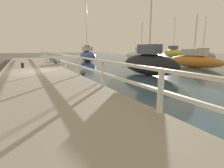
{
  "coord_description": "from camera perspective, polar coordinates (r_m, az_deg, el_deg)",
  "views": [
    {
      "loc": [
        -0.74,
        -12.64,
        1.73
      ],
      "look_at": [
        4.35,
        -2.64,
        -0.58
      ],
      "focal_mm": 28.0,
      "sensor_mm": 36.0,
      "label": 1
    }
  ],
  "objects": [
    {
      "name": "boulder_far_strip",
      "position": [
        22.77,
        -18.16,
        7.05
      ],
      "size": [
        0.4,
        0.36,
        0.3
      ],
      "color": "gray",
      "rests_on": "ground"
    },
    {
      "name": "sailboat_orange",
      "position": [
        17.57,
        25.01,
        7.06
      ],
      "size": [
        1.55,
        5.51,
        4.58
      ],
      "rotation": [
        0.0,
        0.0,
        0.1
      ],
      "color": "orange",
      "rests_on": "water_surface"
    },
    {
      "name": "sailboat_white",
      "position": [
        25.82,
        9.51,
        9.3
      ],
      "size": [
        3.11,
        5.91,
        5.26
      ],
      "rotation": [
        0.0,
        0.0,
        0.29
      ],
      "color": "white",
      "rests_on": "water_surface"
    },
    {
      "name": "ground_plane",
      "position": [
        12.78,
        -23.41,
        2.88
      ],
      "size": [
        120.0,
        120.0,
        0.0
      ],
      "primitive_type": "plane",
      "color": "#4C473D"
    },
    {
      "name": "sailboat_blue",
      "position": [
        23.27,
        -8.04,
        9.18
      ],
      "size": [
        1.53,
        5.04,
        7.92
      ],
      "rotation": [
        0.0,
        0.0,
        -0.03
      ],
      "color": "#2D4C9E",
      "rests_on": "water_surface"
    },
    {
      "name": "sailboat_gray",
      "position": [
        27.41,
        27.41,
        8.21
      ],
      "size": [
        2.19,
        4.31,
        5.82
      ],
      "rotation": [
        0.0,
        0.0,
        -0.18
      ],
      "color": "gray",
      "rests_on": "water_surface"
    },
    {
      "name": "boulder_mid_strip",
      "position": [
        21.25,
        -17.49,
        7.03
      ],
      "size": [
        0.61,
        0.55,
        0.46
      ],
      "color": "slate",
      "rests_on": "ground"
    },
    {
      "name": "railing",
      "position": [
        12.96,
        -14.92,
        7.85
      ],
      "size": [
        0.1,
        32.5,
        1.04
      ],
      "color": "white",
      "rests_on": "dock_walkway"
    },
    {
      "name": "boulder_water_edge",
      "position": [
        11.72,
        -9.53,
        3.78
      ],
      "size": [
        0.44,
        0.4,
        0.33
      ],
      "color": "#666056",
      "rests_on": "ground"
    },
    {
      "name": "boulder_near_dock",
      "position": [
        24.35,
        -18.81,
        7.61
      ],
      "size": [
        0.78,
        0.7,
        0.58
      ],
      "color": "slate",
      "rests_on": "ground"
    },
    {
      "name": "mooring_bollard",
      "position": [
        15.02,
        -27.19,
        5.52
      ],
      "size": [
        0.21,
        0.21,
        0.44
      ],
      "color": "black",
      "rests_on": "dock_walkway"
    },
    {
      "name": "sailboat_teal",
      "position": [
        28.88,
        -8.08,
        9.79
      ],
      "size": [
        2.26,
        4.24,
        6.05
      ],
      "rotation": [
        0.0,
        0.0,
        -0.3
      ],
      "color": "#1E707A",
      "rests_on": "water_surface"
    },
    {
      "name": "dock_walkway",
      "position": [
        12.77,
        -23.46,
        3.44
      ],
      "size": [
        4.17,
        36.0,
        0.25
      ],
      "color": "gray",
      "rests_on": "ground"
    },
    {
      "name": "sailboat_yellow",
      "position": [
        36.54,
        19.29,
        9.72
      ],
      "size": [
        2.49,
        3.83,
        7.44
      ],
      "rotation": [
        0.0,
        0.0,
        0.33
      ],
      "color": "gold",
      "rests_on": "water_surface"
    },
    {
      "name": "sailboat_black",
      "position": [
        11.54,
        11.95,
        6.75
      ],
      "size": [
        1.84,
        4.57,
        7.56
      ],
      "rotation": [
        0.0,
        0.0,
        0.18
      ],
      "color": "black",
      "rests_on": "water_surface"
    }
  ]
}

